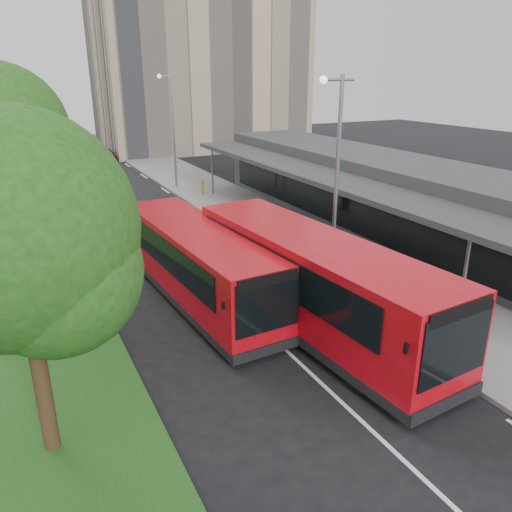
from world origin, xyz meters
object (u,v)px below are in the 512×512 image
at_px(lamp_post_far, 172,124).
at_px(bollard, 203,187).
at_px(bus_main, 313,283).
at_px(tree_mid, 0,142).
at_px(litter_bin, 255,215).
at_px(bus_second, 198,264).
at_px(lamp_post_near, 335,171).
at_px(car_near, 106,155).
at_px(tree_near, 17,245).
at_px(car_far, 60,148).

distance_m(lamp_post_far, bollard, 5.13).
bearing_deg(bus_main, tree_mid, 126.76).
bearing_deg(litter_bin, bus_second, -128.69).
bearing_deg(bus_main, litter_bin, 67.68).
distance_m(bus_main, bollard, 20.10).
bearing_deg(tree_mid, bollard, 39.48).
xyz_separation_m(lamp_post_far, bus_second, (-5.23, -18.90, -3.25)).
xyz_separation_m(lamp_post_near, lamp_post_far, (0.00, 20.00, 0.00)).
height_order(tree_mid, bus_main, tree_mid).
relative_size(lamp_post_near, bus_main, 0.70).
xyz_separation_m(lamp_post_far, car_near, (-2.11, 15.13, -4.10)).
xyz_separation_m(lamp_post_far, bus_main, (-2.59, -22.66, -3.08)).
distance_m(tree_near, tree_mid, 12.02).
bearing_deg(tree_mid, car_far, 80.90).
relative_size(lamp_post_near, lamp_post_far, 1.00).
distance_m(tree_near, car_far, 47.10).
bearing_deg(litter_bin, tree_mid, -170.53).
bearing_deg(bus_second, car_far, 86.98).
relative_size(tree_near, lamp_post_far, 0.97).
bearing_deg(lamp_post_near, tree_mid, 147.64).
xyz_separation_m(tree_mid, lamp_post_near, (11.13, -7.05, -0.89)).
xyz_separation_m(tree_near, car_near, (9.02, 40.08, -4.37)).
xyz_separation_m(lamp_post_near, bus_second, (-5.23, 1.10, -3.25)).
distance_m(bus_second, car_near, 34.19).
xyz_separation_m(tree_mid, car_far, (5.54, 34.58, -4.92)).
bearing_deg(bus_main, lamp_post_far, 78.93).
bearing_deg(tree_near, bollard, 61.07).
height_order(lamp_post_far, litter_bin, lamp_post_far).
relative_size(tree_mid, car_near, 2.39).
bearing_deg(tree_near, lamp_post_near, 23.97).
distance_m(tree_mid, bus_main, 13.53).
xyz_separation_m(tree_near, bus_second, (5.90, 6.05, -3.52)).
relative_size(bus_main, litter_bin, 12.61).
bearing_deg(bus_second, lamp_post_near, -15.40).
height_order(tree_near, bus_second, tree_near).
height_order(tree_mid, lamp_post_far, tree_mid).
relative_size(lamp_post_far, bus_main, 0.70).
xyz_separation_m(lamp_post_far, car_far, (-5.59, 21.63, -4.03)).
bearing_deg(lamp_post_near, litter_bin, 82.60).
height_order(tree_mid, car_near, tree_mid).
xyz_separation_m(tree_near, lamp_post_far, (11.13, 24.95, -0.27)).
xyz_separation_m(bollard, car_far, (-6.63, 24.55, 0.05)).
distance_m(lamp_post_far, litter_bin, 11.70).
bearing_deg(litter_bin, lamp_post_far, 96.19).
distance_m(tree_mid, car_far, 35.36).
relative_size(bus_second, bollard, 10.48).
height_order(bus_main, litter_bin, bus_main).
bearing_deg(car_far, car_near, -81.29).
bearing_deg(litter_bin, car_far, 101.76).
bearing_deg(bollard, bus_main, -100.42).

